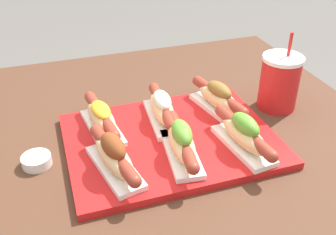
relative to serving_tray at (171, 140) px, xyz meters
The scene contains 9 objects.
serving_tray is the anchor object (origin of this frame).
hot_dog_0 0.17m from the serving_tray, 152.75° to the right, with size 0.09×0.21×0.08m.
hot_dog_1 0.08m from the serving_tray, 90.74° to the right, with size 0.08×0.21×0.08m.
hot_dog_2 0.17m from the serving_tray, 32.82° to the right, with size 0.08×0.21×0.08m.
hot_dog_3 0.17m from the serving_tray, 151.36° to the left, with size 0.08×0.21×0.07m.
hot_dog_4 0.08m from the serving_tray, 87.73° to the left, with size 0.07×0.21×0.07m.
hot_dog_5 0.17m from the serving_tray, 26.40° to the left, with size 0.10×0.21×0.07m.
sauce_bowl 0.30m from the serving_tray, behind, with size 0.06×0.06×0.02m.
drink_cup 0.33m from the serving_tray, 12.31° to the left, with size 0.10×0.10×0.20m.
Camera 1 is at (-0.19, -0.70, 1.28)m, focal length 42.00 mm.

